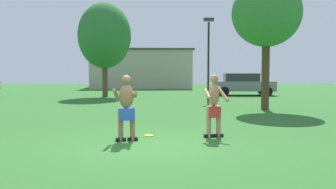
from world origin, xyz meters
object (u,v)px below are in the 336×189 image
Objects in this scene: frisbee at (149,136)px; car_gray_near_post at (243,84)px; tree_left_field at (266,14)px; lamp_post at (208,49)px; player_in_blue at (126,106)px; tree_right_field at (105,36)px; player_with_cap at (214,103)px.

car_gray_near_post is (7.01, 16.18, 0.81)m from frisbee.
lamp_post is at bearing 107.63° from tree_left_field.
player_in_blue is 0.35× the size of lamp_post.
tree_right_field is at bearing 97.86° from player_in_blue.
player_with_cap is 0.35× the size of lamp_post.
tree_left_field reaches higher than lamp_post.
player_with_cap is 2.36m from player_in_blue.
player_in_blue reaches higher than car_gray_near_post.
player_with_cap is at bearing -99.19° from lamp_post.
lamp_post reaches higher than player_with_cap.
car_gray_near_post is at bearing 6.54° from tree_right_field.
car_gray_near_post is at bearing 53.25° from lamp_post.
player_in_blue is at bearing -114.24° from car_gray_near_post.
car_gray_near_post is 0.75× the size of tree_left_field.
car_gray_near_post is at bearing 80.57° from tree_left_field.
frisbee is 9.43m from tree_left_field.
car_gray_near_post is at bearing 66.58° from frisbee.
player_in_blue is 1.26m from frisbee.
frisbee is 0.05× the size of tree_left_field.
tree_left_field is at bearing -72.37° from lamp_post.
player_in_blue is 13.32m from lamp_post.
lamp_post is (3.69, 11.74, 3.05)m from frisbee.
player_with_cap is 0.29× the size of tree_left_field.
player_in_blue is 0.38× the size of car_gray_near_post.
player_with_cap reaches higher than car_gray_near_post.
player_with_cap is 16.33m from tree_right_field.
lamp_post is (-3.32, -4.44, 2.24)m from car_gray_near_post.
player_in_blue is 6.06× the size of frisbee.
lamp_post is at bearing 71.01° from player_in_blue.
player_in_blue reaches higher than frisbee.
player_with_cap is 8.37m from tree_left_field.
player_in_blue is 9.89m from tree_left_field.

